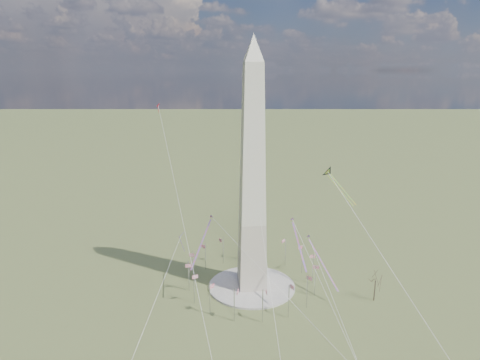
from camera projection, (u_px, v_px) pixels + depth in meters
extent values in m
plane|color=#3E5128|center=(252.00, 287.00, 178.62)|extent=(2000.00, 2000.00, 0.00)
cylinder|color=#BCB8AC|center=(252.00, 286.00, 178.52)|extent=(36.00, 36.00, 0.80)
pyramid|color=beige|center=(254.00, 48.00, 154.82)|extent=(9.90, 9.90, 10.00)
cylinder|color=silver|center=(313.00, 269.00, 180.05)|extent=(0.36, 0.36, 13.00)
cube|color=red|center=(312.00, 256.00, 179.98)|extent=(2.40, 0.08, 1.50)
cylinder|color=silver|center=(302.00, 260.00, 189.39)|extent=(0.36, 0.36, 13.00)
cube|color=red|center=(301.00, 247.00, 189.17)|extent=(2.25, 0.99, 1.50)
cylinder|color=silver|center=(285.00, 252.00, 196.84)|extent=(0.36, 0.36, 13.00)
cube|color=red|center=(283.00, 241.00, 196.30)|extent=(1.75, 1.75, 1.50)
cylinder|color=silver|center=(265.00, 248.00, 201.27)|extent=(0.36, 0.36, 13.00)
cube|color=red|center=(263.00, 238.00, 200.29)|extent=(0.99, 2.25, 1.50)
cylinder|color=silver|center=(244.00, 248.00, 202.01)|extent=(0.36, 0.36, 13.00)
cube|color=red|center=(241.00, 237.00, 200.54)|extent=(0.08, 2.40, 1.50)
cylinder|color=silver|center=(223.00, 250.00, 198.94)|extent=(0.36, 0.36, 13.00)
cube|color=red|center=(221.00, 240.00, 197.00)|extent=(0.99, 2.25, 1.50)
cylinder|color=silver|center=(206.00, 256.00, 192.53)|extent=(0.36, 0.36, 13.00)
cube|color=red|center=(203.00, 246.00, 190.22)|extent=(1.75, 1.75, 1.50)
cylinder|color=silver|center=(193.00, 265.00, 183.76)|extent=(0.36, 0.36, 13.00)
cube|color=red|center=(192.00, 255.00, 181.23)|extent=(2.25, 0.99, 1.50)
cylinder|color=silver|center=(189.00, 276.00, 173.96)|extent=(0.36, 0.36, 13.00)
cube|color=red|center=(188.00, 266.00, 171.40)|extent=(2.40, 0.08, 1.50)
cylinder|color=silver|center=(194.00, 288.00, 164.63)|extent=(0.36, 0.36, 13.00)
cube|color=red|center=(195.00, 277.00, 162.22)|extent=(2.25, 0.99, 1.50)
cylinder|color=silver|center=(210.00, 298.00, 157.18)|extent=(0.36, 0.36, 13.00)
cube|color=red|center=(212.00, 286.00, 155.08)|extent=(1.75, 1.75, 1.50)
cylinder|color=silver|center=(234.00, 305.00, 152.75)|extent=(0.36, 0.36, 13.00)
cube|color=red|center=(238.00, 292.00, 151.09)|extent=(0.99, 2.25, 1.50)
cylinder|color=silver|center=(263.00, 306.00, 152.01)|extent=(0.36, 0.36, 13.00)
cube|color=red|center=(266.00, 292.00, 150.84)|extent=(0.08, 2.40, 1.50)
cylinder|color=silver|center=(289.00, 301.00, 155.08)|extent=(0.36, 0.36, 13.00)
cube|color=red|center=(292.00, 287.00, 154.38)|extent=(0.99, 2.25, 1.50)
cylinder|color=silver|center=(307.00, 292.00, 161.48)|extent=(0.36, 0.36, 13.00)
cube|color=red|center=(309.00, 278.00, 161.16)|extent=(1.75, 1.75, 1.50)
cylinder|color=silver|center=(315.00, 281.00, 170.25)|extent=(0.36, 0.36, 13.00)
cube|color=red|center=(316.00, 267.00, 170.15)|extent=(2.25, 0.99, 1.50)
cylinder|color=#45372A|center=(375.00, 290.00, 167.14)|extent=(0.42, 0.42, 8.59)
cube|color=orange|center=(343.00, 189.00, 171.59)|extent=(7.40, 12.35, 9.83)
cube|color=orange|center=(340.00, 190.00, 170.55)|extent=(7.40, 12.35, 9.83)
cube|color=#35176B|center=(181.00, 235.00, 167.98)|extent=(2.07, 2.91, 2.19)
cube|color=#E44724|center=(182.00, 244.00, 168.88)|extent=(2.22, 2.08, 7.57)
cube|color=#E44724|center=(299.00, 246.00, 161.54)|extent=(1.30, 19.51, 12.21)
cube|color=#E44724|center=(201.00, 244.00, 168.23)|extent=(9.25, 19.22, 13.07)
cube|color=#E44724|center=(323.00, 264.00, 172.52)|extent=(6.83, 20.81, 13.51)
cube|color=red|center=(158.00, 105.00, 194.01)|extent=(1.17, 1.83, 1.62)
cube|color=red|center=(158.00, 109.00, 194.45)|extent=(0.63, 1.41, 3.72)
cube|color=white|center=(245.00, 110.00, 209.15)|extent=(1.50, 2.19, 1.68)
cube|color=white|center=(245.00, 114.00, 209.60)|extent=(1.11, 1.27, 3.84)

